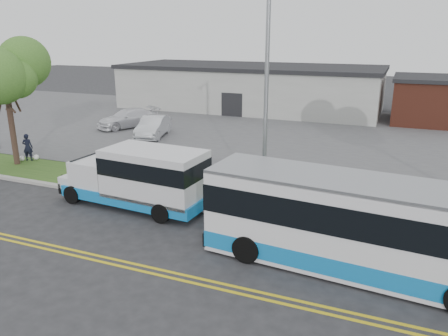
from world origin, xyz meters
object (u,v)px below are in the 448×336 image
at_px(parked_car_b, 128,118).
at_px(tree_west, 4,76).
at_px(transit_bus, 375,229).
at_px(parked_car_a, 153,127).
at_px(shuttle_bus, 142,176).
at_px(streetlight_near, 266,87).
at_px(pedestrian, 28,147).

bearing_deg(parked_car_b, tree_west, -61.70).
height_order(transit_bus, parked_car_a, transit_bus).
distance_m(tree_west, parked_car_b, 11.95).
height_order(shuttle_bus, transit_bus, transit_bus).
xyz_separation_m(tree_west, parked_car_a, (3.71, 8.98, -4.27)).
xyz_separation_m(shuttle_bus, parked_car_b, (-10.10, 13.80, -0.60)).
distance_m(parked_car_a, parked_car_b, 4.23).
height_order(streetlight_near, parked_car_b, streetlight_near).
distance_m(streetlight_near, shuttle_bus, 6.51).
bearing_deg(shuttle_bus, parked_car_b, 130.10).
distance_m(streetlight_near, transit_bus, 7.43).
height_order(parked_car_a, parked_car_b, parked_car_a).
relative_size(shuttle_bus, transit_bus, 0.64).
relative_size(streetlight_near, parked_car_b, 1.89).
height_order(tree_west, parked_car_a, tree_west).
distance_m(shuttle_bus, parked_car_a, 13.32).
height_order(pedestrian, parked_car_b, pedestrian).
relative_size(tree_west, pedestrian, 4.27).
bearing_deg(streetlight_near, transit_bus, -40.42).
distance_m(shuttle_bus, transit_bus, 9.92).
xyz_separation_m(shuttle_bus, parked_car_a, (-6.47, 11.63, -0.58)).
distance_m(tree_west, pedestrian, 4.29).
relative_size(tree_west, streetlight_near, 0.73).
height_order(streetlight_near, parked_car_a, streetlight_near).
height_order(transit_bus, pedestrian, transit_bus).
xyz_separation_m(tree_west, streetlight_near, (15.00, -0.47, 0.11)).
relative_size(shuttle_bus, pedestrian, 4.39).
bearing_deg(transit_bus, tree_west, 171.67).
bearing_deg(parked_car_a, tree_west, -127.09).
bearing_deg(parked_car_b, transit_bus, -9.82).
distance_m(shuttle_bus, pedestrian, 10.66).
relative_size(shuttle_bus, parked_car_b, 1.41).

